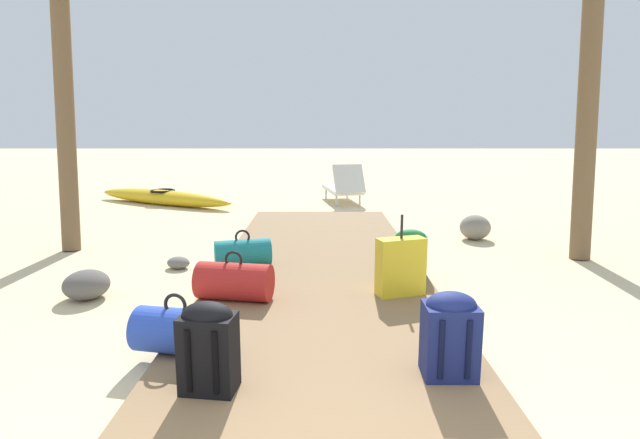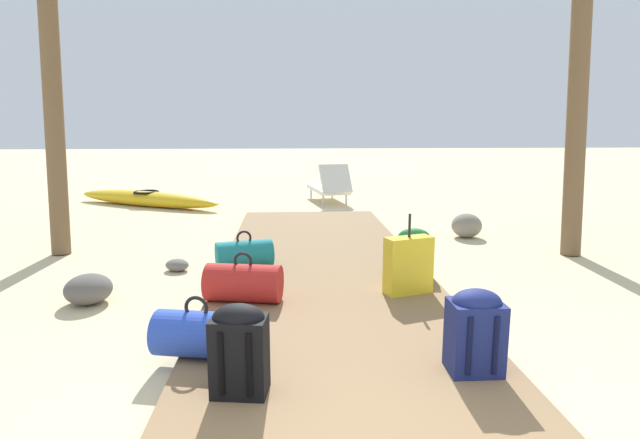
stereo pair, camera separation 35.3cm
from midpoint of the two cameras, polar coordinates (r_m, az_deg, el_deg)
The scene contains 14 objects.
ground_plane at distance 4.85m, azimuth 2.15°, elevation -8.80°, with size 60.00×60.00×0.00m, color beige.
boardwalk at distance 5.54m, azimuth 1.89°, elevation -5.90°, with size 2.20×7.29×0.08m, color olive.
backpack_green at distance 5.31m, azimuth 11.98°, elevation -3.55°, with size 0.36×0.27×0.49m.
backpack_navy at distance 3.33m, azimuth 17.33°, elevation -11.94°, with size 0.32×0.27×0.54m.
backpack_black at distance 3.06m, azimuth -9.00°, elevation -13.63°, with size 0.34×0.27×0.54m.
duffel_bag_blue at distance 3.62m, azimuth -12.91°, elevation -11.98°, with size 0.61×0.42×0.42m.
duffel_bag_red at distance 4.57m, azimuth -7.29°, elevation -6.85°, with size 0.70×0.44×0.44m.
suitcase_yellow at distance 4.72m, azimuth 11.14°, elevation -5.17°, with size 0.47×0.30×0.74m.
duffel_bag_teal at distance 5.61m, azimuth -6.75°, elevation -3.73°, with size 0.65×0.44×0.41m.
lounge_chair at distance 10.64m, azimuth 3.68°, elevation 3.63°, with size 0.85×1.59×0.82m.
kayak at distance 10.82m, azimuth -16.10°, elevation 2.41°, with size 3.30×2.11×0.31m.
rock_left_far at distance 5.98m, azimuth -13.81°, elevation -4.70°, with size 0.23×0.27×0.13m, color slate.
rock_left_mid at distance 5.21m, azimuth -22.74°, elevation -6.71°, with size 0.41×0.45×0.27m, color #5B5651.
rock_right_far at distance 7.61m, azimuth 18.23°, elevation -0.85°, with size 0.44×0.42×0.35m, color gray.
Camera 1 is at (0.00, -1.66, 1.61)m, focal length 28.76 mm.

